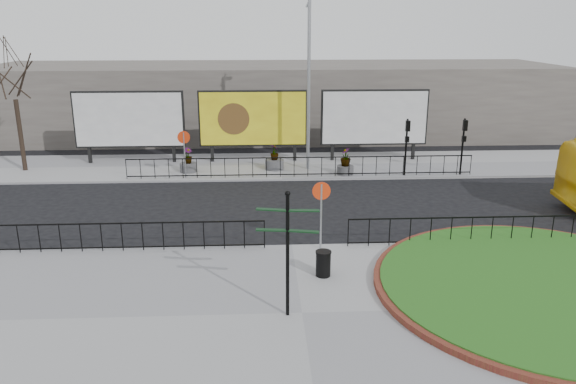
{
  "coord_description": "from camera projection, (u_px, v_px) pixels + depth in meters",
  "views": [
    {
      "loc": [
        -1.09,
        -18.95,
        7.89
      ],
      "look_at": [
        -0.07,
        1.52,
        1.67
      ],
      "focal_mm": 35.0,
      "sensor_mm": 36.0,
      "label": 1
    }
  ],
  "objects": [
    {
      "name": "signal_pole_a",
      "position": [
        407.0,
        139.0,
        29.08
      ],
      "size": [
        0.22,
        0.26,
        3.0
      ],
      "color": "black",
      "rests_on": "pavement_far"
    },
    {
      "name": "building_backdrop",
      "position": [
        275.0,
        99.0,
        40.76
      ],
      "size": [
        40.0,
        10.0,
        5.0
      ],
      "primitive_type": "cube",
      "color": "#69625C",
      "rests_on": "ground"
    },
    {
      "name": "lamp_post",
      "position": [
        309.0,
        83.0,
        29.64
      ],
      "size": [
        0.74,
        0.18,
        9.23
      ],
      "color": "gray",
      "rests_on": "pavement_far"
    },
    {
      "name": "tree_left",
      "position": [
        17.0,
        106.0,
        29.73
      ],
      "size": [
        2.0,
        2.0,
        7.0
      ],
      "primitive_type": null,
      "color": "#2D2119",
      "rests_on": "pavement_far"
    },
    {
      "name": "brick_edge",
      "position": [
        547.0,
        287.0,
        16.93
      ],
      "size": [
        10.4,
        10.4,
        0.18
      ],
      "primitive_type": "cylinder",
      "color": "brown",
      "rests_on": "pavement_near"
    },
    {
      "name": "litter_bin",
      "position": [
        323.0,
        263.0,
        17.81
      ],
      "size": [
        0.51,
        0.51,
        0.84
      ],
      "color": "black",
      "rests_on": "pavement_near"
    },
    {
      "name": "billboard_right",
      "position": [
        374.0,
        118.0,
        32.36
      ],
      "size": [
        6.2,
        0.31,
        4.1
      ],
      "color": "black",
      "rests_on": "pavement_far"
    },
    {
      "name": "pavement_far",
      "position": [
        280.0,
        166.0,
        31.91
      ],
      "size": [
        44.0,
        6.0,
        0.12
      ],
      "primitive_type": "cube",
      "color": "gray",
      "rests_on": "ground"
    },
    {
      "name": "pavement_near",
      "position": [
        302.0,
        315.0,
        15.66
      ],
      "size": [
        30.0,
        10.0,
        0.12
      ],
      "primitive_type": "cube",
      "color": "gray",
      "rests_on": "ground"
    },
    {
      "name": "planter_c",
      "position": [
        345.0,
        164.0,
        29.73
      ],
      "size": [
        0.89,
        0.89,
        1.43
      ],
      "color": "#4C4C4F",
      "rests_on": "pavement_far"
    },
    {
      "name": "speed_sign_near",
      "position": [
        321.0,
        201.0,
        19.57
      ],
      "size": [
        0.64,
        0.07,
        2.47
      ],
      "color": "gray",
      "rests_on": "pavement_near"
    },
    {
      "name": "signal_pole_b",
      "position": [
        464.0,
        138.0,
        29.23
      ],
      "size": [
        0.22,
        0.26,
        3.0
      ],
      "color": "black",
      "rests_on": "pavement_far"
    },
    {
      "name": "billboard_left",
      "position": [
        129.0,
        120.0,
        31.7
      ],
      "size": [
        6.2,
        0.31,
        4.1
      ],
      "color": "black",
      "rests_on": "pavement_far"
    },
    {
      "name": "fingerpost_sign",
      "position": [
        288.0,
        242.0,
        14.92
      ],
      "size": [
        1.68,
        0.51,
        3.59
      ],
      "rotation": [
        0.0,
        0.0,
        -0.21
      ],
      "color": "black",
      "rests_on": "pavement_near"
    },
    {
      "name": "railing_near_right",
      "position": [
        472.0,
        230.0,
        20.29
      ],
      "size": [
        9.0,
        0.1,
        1.1
      ],
      "primitive_type": null,
      "color": "black",
      "rests_on": "pavement_near"
    },
    {
      "name": "grass_lawn",
      "position": [
        547.0,
        287.0,
        16.93
      ],
      "size": [
        10.0,
        10.0,
        0.22
      ],
      "primitive_type": "cylinder",
      "color": "#215015",
      "rests_on": "pavement_near"
    },
    {
      "name": "railing_near_left",
      "position": [
        122.0,
        237.0,
        19.69
      ],
      "size": [
        10.0,
        0.1,
        1.1
      ],
      "primitive_type": null,
      "color": "black",
      "rests_on": "pavement_near"
    },
    {
      "name": "planter_b",
      "position": [
        274.0,
        161.0,
        30.79
      ],
      "size": [
        1.03,
        1.03,
        1.37
      ],
      "color": "#4C4C4F",
      "rests_on": "pavement_far"
    },
    {
      "name": "billboard_mid",
      "position": [
        253.0,
        119.0,
        32.03
      ],
      "size": [
        6.2,
        0.31,
        4.1
      ],
      "color": "black",
      "rests_on": "pavement_far"
    },
    {
      "name": "railing_far",
      "position": [
        301.0,
        167.0,
        29.2
      ],
      "size": [
        18.0,
        0.1,
        1.1
      ],
      "primitive_type": null,
      "color": "black",
      "rests_on": "pavement_far"
    },
    {
      "name": "speed_sign_far",
      "position": [
        184.0,
        144.0,
        28.65
      ],
      "size": [
        0.64,
        0.07,
        2.47
      ],
      "color": "gray",
      "rests_on": "pavement_far"
    },
    {
      "name": "ground",
      "position": [
        292.0,
        248.0,
        20.46
      ],
      "size": [
        90.0,
        90.0,
        0.0
      ],
      "primitive_type": "plane",
      "color": "black",
      "rests_on": "ground"
    },
    {
      "name": "planter_a",
      "position": [
        188.0,
        164.0,
        30.26
      ],
      "size": [
        0.92,
        0.92,
        1.32
      ],
      "color": "#4C4C4F",
      "rests_on": "pavement_far"
    }
  ]
}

